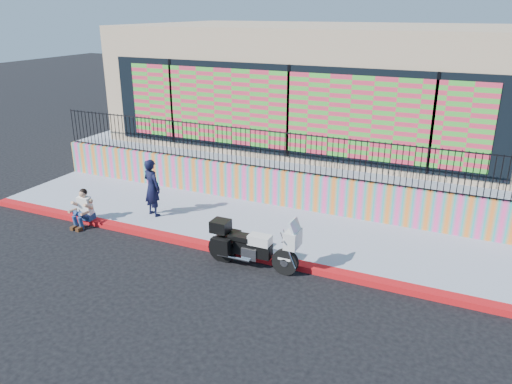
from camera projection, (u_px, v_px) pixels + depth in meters
The scene contains 10 objects.
ground at pixel (226, 253), 12.61m from camera, with size 90.00×90.00×0.00m, color black.
red_curb at pixel (226, 250), 12.59m from camera, with size 16.00×0.30×0.15m, color #A40B18.
sidewalk at pixel (254, 226), 13.99m from camera, with size 16.00×3.00×0.15m, color #8D96A9.
mural_wall at pixel (276, 187), 15.14m from camera, with size 16.00×0.20×1.10m, color #FF4394.
metal_fence at pixel (277, 151), 14.74m from camera, with size 15.80×0.04×1.20m, color black, non-canonical shape.
elevated_platform at pixel (326, 149), 19.51m from camera, with size 16.00×10.00×1.25m, color #8D96A9.
storefront_building at pixel (328, 82), 18.42m from camera, with size 14.00×8.06×4.00m.
police_motorcycle at pixel (251, 244), 11.73m from camera, with size 2.26×0.75×1.41m.
police_officer at pixel (152, 188), 14.25m from camera, with size 0.61×0.40×1.68m, color black.
seated_man at pixel (82, 212), 13.98m from camera, with size 0.54×0.71×1.06m.
Camera 1 is at (5.40, -9.95, 5.81)m, focal length 35.00 mm.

